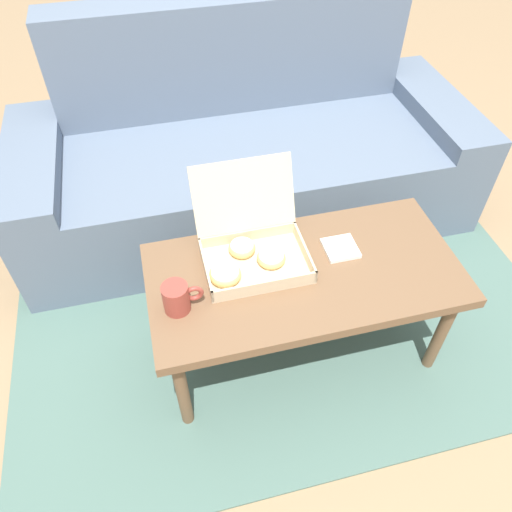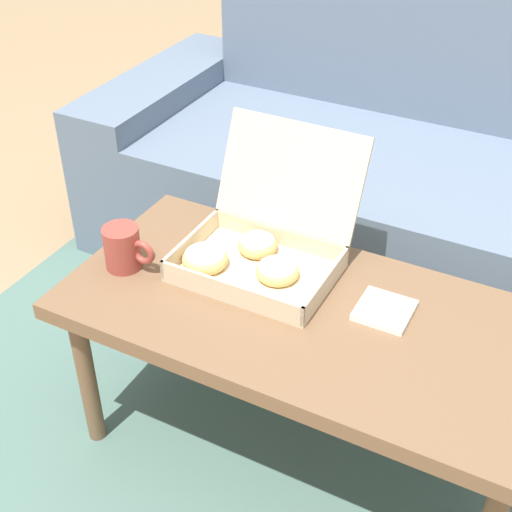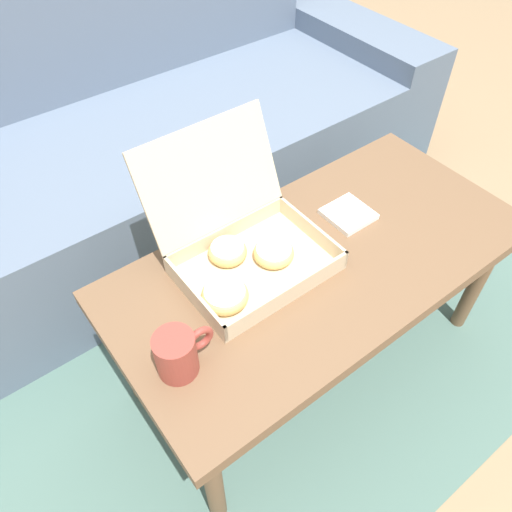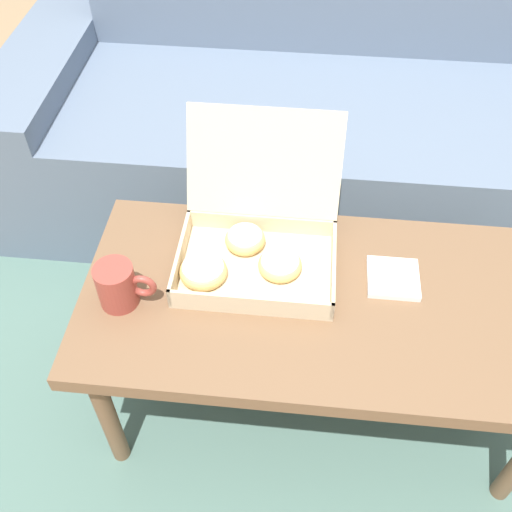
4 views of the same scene
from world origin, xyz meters
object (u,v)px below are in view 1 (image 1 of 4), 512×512
Objects in this scene: couch at (245,157)px; pastry_box at (249,247)px; coffee_table at (304,280)px; coffee_mug at (177,298)px.

couch is 5.93× the size of pastry_box.
coffee_mug is (-0.44, -0.06, 0.10)m from coffee_table.
couch reaches higher than coffee_table.
couch reaches higher than pastry_box.
pastry_box is 2.74× the size of coffee_mug.
coffee_mug is (-0.27, -0.16, -0.00)m from pastry_box.
couch is 16.27× the size of coffee_mug.
coffee_mug is at bearing -114.57° from couch.
coffee_table is at bearing -31.35° from pastry_box.
coffee_mug reaches higher than coffee_table.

